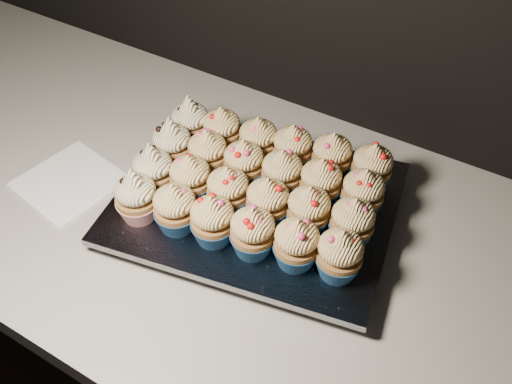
# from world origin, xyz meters

# --- Properties ---
(cabinet) EXTENTS (2.40, 0.60, 0.86)m
(cabinet) POSITION_xyz_m (0.00, 1.70, 0.43)
(cabinet) COLOR black
(cabinet) RESTS_ON ground
(worktop) EXTENTS (2.44, 0.64, 0.04)m
(worktop) POSITION_xyz_m (0.00, 1.70, 0.88)
(worktop) COLOR beige
(worktop) RESTS_ON cabinet
(napkin) EXTENTS (0.17, 0.17, 0.00)m
(napkin) POSITION_xyz_m (-0.36, 1.62, 0.90)
(napkin) COLOR white
(napkin) RESTS_ON worktop
(baking_tray) EXTENTS (0.43, 0.35, 0.02)m
(baking_tray) POSITION_xyz_m (-0.06, 1.72, 0.91)
(baking_tray) COLOR black
(baking_tray) RESTS_ON worktop
(foil_lining) EXTENTS (0.46, 0.39, 0.01)m
(foil_lining) POSITION_xyz_m (-0.06, 1.72, 0.93)
(foil_lining) COLOR silver
(foil_lining) RESTS_ON baking_tray
(cupcake_0) EXTENTS (0.06, 0.06, 0.10)m
(cupcake_0) POSITION_xyz_m (-0.19, 1.60, 0.97)
(cupcake_0) COLOR red
(cupcake_0) RESTS_ON foil_lining
(cupcake_1) EXTENTS (0.06, 0.06, 0.08)m
(cupcake_1) POSITION_xyz_m (-0.13, 1.61, 0.97)
(cupcake_1) COLOR navy
(cupcake_1) RESTS_ON foil_lining
(cupcake_2) EXTENTS (0.06, 0.06, 0.08)m
(cupcake_2) POSITION_xyz_m (-0.07, 1.62, 0.97)
(cupcake_2) COLOR navy
(cupcake_2) RESTS_ON foil_lining
(cupcake_3) EXTENTS (0.06, 0.06, 0.08)m
(cupcake_3) POSITION_xyz_m (-0.01, 1.63, 0.97)
(cupcake_3) COLOR navy
(cupcake_3) RESTS_ON foil_lining
(cupcake_4) EXTENTS (0.06, 0.06, 0.08)m
(cupcake_4) POSITION_xyz_m (0.05, 1.64, 0.97)
(cupcake_4) COLOR navy
(cupcake_4) RESTS_ON foil_lining
(cupcake_5) EXTENTS (0.06, 0.06, 0.08)m
(cupcake_5) POSITION_xyz_m (0.10, 1.66, 0.97)
(cupcake_5) COLOR navy
(cupcake_5) RESTS_ON foil_lining
(cupcake_6) EXTENTS (0.06, 0.06, 0.10)m
(cupcake_6) POSITION_xyz_m (-0.20, 1.66, 0.97)
(cupcake_6) COLOR red
(cupcake_6) RESTS_ON foil_lining
(cupcake_7) EXTENTS (0.06, 0.06, 0.08)m
(cupcake_7) POSITION_xyz_m (-0.15, 1.67, 0.97)
(cupcake_7) COLOR navy
(cupcake_7) RESTS_ON foil_lining
(cupcake_8) EXTENTS (0.06, 0.06, 0.08)m
(cupcake_8) POSITION_xyz_m (-0.08, 1.68, 0.97)
(cupcake_8) COLOR navy
(cupcake_8) RESTS_ON foil_lining
(cupcake_9) EXTENTS (0.06, 0.06, 0.08)m
(cupcake_9) POSITION_xyz_m (-0.02, 1.69, 0.97)
(cupcake_9) COLOR navy
(cupcake_9) RESTS_ON foil_lining
(cupcake_10) EXTENTS (0.06, 0.06, 0.08)m
(cupcake_10) POSITION_xyz_m (0.03, 1.71, 0.97)
(cupcake_10) COLOR navy
(cupcake_10) RESTS_ON foil_lining
(cupcake_11) EXTENTS (0.06, 0.06, 0.08)m
(cupcake_11) POSITION_xyz_m (0.10, 1.72, 0.97)
(cupcake_11) COLOR navy
(cupcake_11) RESTS_ON foil_lining
(cupcake_12) EXTENTS (0.06, 0.06, 0.10)m
(cupcake_12) POSITION_xyz_m (-0.21, 1.72, 0.97)
(cupcake_12) COLOR red
(cupcake_12) RESTS_ON foil_lining
(cupcake_13) EXTENTS (0.06, 0.06, 0.08)m
(cupcake_13) POSITION_xyz_m (-0.15, 1.73, 0.97)
(cupcake_13) COLOR navy
(cupcake_13) RESTS_ON foil_lining
(cupcake_14) EXTENTS (0.06, 0.06, 0.08)m
(cupcake_14) POSITION_xyz_m (-0.09, 1.74, 0.97)
(cupcake_14) COLOR navy
(cupcake_14) RESTS_ON foil_lining
(cupcake_15) EXTENTS (0.06, 0.06, 0.08)m
(cupcake_15) POSITION_xyz_m (-0.03, 1.75, 0.97)
(cupcake_15) COLOR navy
(cupcake_15) RESTS_ON foil_lining
(cupcake_16) EXTENTS (0.06, 0.06, 0.08)m
(cupcake_16) POSITION_xyz_m (0.02, 1.76, 0.97)
(cupcake_16) COLOR navy
(cupcake_16) RESTS_ON foil_lining
(cupcake_17) EXTENTS (0.06, 0.06, 0.08)m
(cupcake_17) POSITION_xyz_m (0.09, 1.78, 0.97)
(cupcake_17) COLOR navy
(cupcake_17) RESTS_ON foil_lining
(cupcake_18) EXTENTS (0.06, 0.06, 0.10)m
(cupcake_18) POSITION_xyz_m (-0.22, 1.78, 0.97)
(cupcake_18) COLOR red
(cupcake_18) RESTS_ON foil_lining
(cupcake_19) EXTENTS (0.06, 0.06, 0.08)m
(cupcake_19) POSITION_xyz_m (-0.17, 1.79, 0.97)
(cupcake_19) COLOR navy
(cupcake_19) RESTS_ON foil_lining
(cupcake_20) EXTENTS (0.06, 0.06, 0.08)m
(cupcake_20) POSITION_xyz_m (-0.10, 1.80, 0.97)
(cupcake_20) COLOR navy
(cupcake_20) RESTS_ON foil_lining
(cupcake_21) EXTENTS (0.06, 0.06, 0.08)m
(cupcake_21) POSITION_xyz_m (-0.05, 1.81, 0.97)
(cupcake_21) COLOR navy
(cupcake_21) RESTS_ON foil_lining
(cupcake_22) EXTENTS (0.06, 0.06, 0.08)m
(cupcake_22) POSITION_xyz_m (0.01, 1.82, 0.97)
(cupcake_22) COLOR navy
(cupcake_22) RESTS_ON foil_lining
(cupcake_23) EXTENTS (0.06, 0.06, 0.08)m
(cupcake_23) POSITION_xyz_m (0.08, 1.83, 0.97)
(cupcake_23) COLOR navy
(cupcake_23) RESTS_ON foil_lining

